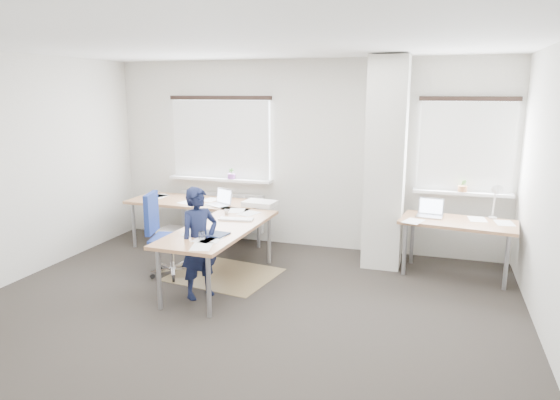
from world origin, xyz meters
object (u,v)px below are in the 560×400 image
(person, at_px, (199,243))
(desk_main, at_px, (210,215))
(desk_side, at_px, (458,224))
(task_chair, at_px, (169,253))

(person, bearing_deg, desk_main, 51.11)
(desk_main, relative_size, desk_side, 1.80)
(task_chair, xyz_separation_m, person, (0.70, -0.50, 0.34))
(desk_main, height_order, person, person)
(desk_main, distance_m, person, 1.12)
(desk_side, xyz_separation_m, person, (-2.83, -1.61, -0.04))
(person, bearing_deg, desk_side, -28.48)
(task_chair, bearing_deg, desk_main, 45.10)
(desk_side, height_order, task_chair, desk_side)
(desk_main, distance_m, desk_side, 3.24)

